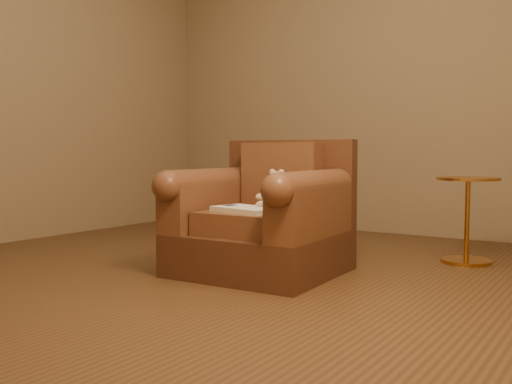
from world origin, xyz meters
The scene contains 5 objects.
floor centered at (0.00, 0.00, 0.00)m, with size 4.00×4.00×0.00m, color brown.
armchair centered at (0.31, -0.01, 0.31)m, with size 0.92×0.88×0.80m.
teddy_bear centered at (0.34, 0.06, 0.47)m, with size 0.18×0.20×0.24m.
guidebook centered at (0.33, -0.22, 0.40)m, with size 0.42×0.30×0.03m.
side_table centered at (1.27, 0.95, 0.30)m, with size 0.40×0.40×0.56m.
Camera 1 is at (2.16, -2.87, 0.72)m, focal length 40.00 mm.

